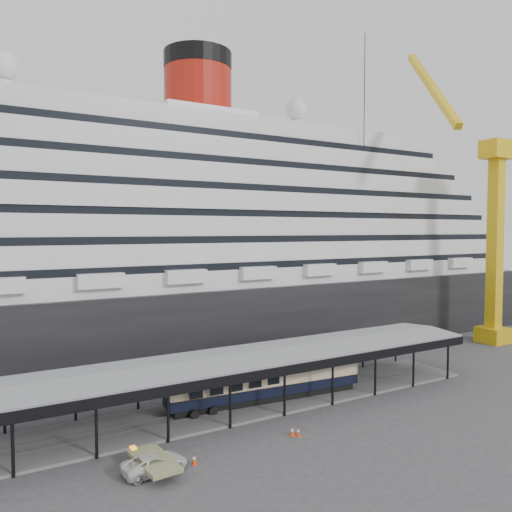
{
  "coord_description": "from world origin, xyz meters",
  "views": [
    {
      "loc": [
        -22.88,
        -37.55,
        17.55
      ],
      "look_at": [
        3.94,
        8.0,
        14.78
      ],
      "focal_mm": 35.0,
      "sensor_mm": 36.0,
      "label": 1
    }
  ],
  "objects": [
    {
      "name": "ground",
      "position": [
        0.0,
        0.0,
        0.0
      ],
      "size": [
        200.0,
        200.0,
        0.0
      ],
      "primitive_type": "plane",
      "color": "#3B3B3E",
      "rests_on": "ground"
    },
    {
      "name": "cruise_ship",
      "position": [
        0.05,
        32.0,
        18.35
      ],
      "size": [
        130.0,
        30.0,
        43.9
      ],
      "color": "black",
      "rests_on": "ground"
    },
    {
      "name": "platform_canopy",
      "position": [
        0.0,
        5.0,
        2.36
      ],
      "size": [
        56.0,
        9.18,
        5.3
      ],
      "color": "slate",
      "rests_on": "ground"
    },
    {
      "name": "crane_yellow",
      "position": [
        47.06,
        10.54,
        19.96
      ],
      "size": [
        23.83,
        18.78,
        47.6
      ],
      "color": "gold",
      "rests_on": "ground"
    },
    {
      "name": "port_truck",
      "position": [
        -11.33,
        -3.46,
        0.67
      ],
      "size": [
        4.95,
        2.57,
        1.33
      ],
      "primitive_type": "imported",
      "rotation": [
        0.0,
        0.0,
        1.65
      ],
      "color": "silver",
      "rests_on": "ground"
    },
    {
      "name": "pullman_carriage",
      "position": [
        3.41,
        5.0,
        2.51
      ],
      "size": [
        21.05,
        4.37,
        20.52
      ],
      "rotation": [
        0.0,
        0.0,
        -0.08
      ],
      "color": "black",
      "rests_on": "ground"
    },
    {
      "name": "traffic_cone_left",
      "position": [
        -8.37,
        -3.79,
        0.39
      ],
      "size": [
        0.46,
        0.46,
        0.78
      ],
      "rotation": [
        0.0,
        0.0,
        -0.18
      ],
      "color": "#FB3B0D",
      "rests_on": "ground"
    },
    {
      "name": "traffic_cone_mid",
      "position": [
        1.32,
        -3.54,
        0.37
      ],
      "size": [
        0.46,
        0.46,
        0.75
      ],
      "rotation": [
        0.0,
        0.0,
        0.21
      ],
      "color": "red",
      "rests_on": "ground"
    },
    {
      "name": "traffic_cone_right",
      "position": [
        0.89,
        -3.26,
        0.41
      ],
      "size": [
        0.54,
        0.54,
        0.82
      ],
      "rotation": [
        0.0,
        0.0,
        0.36
      ],
      "color": "#E3460C",
      "rests_on": "ground"
    }
  ]
}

